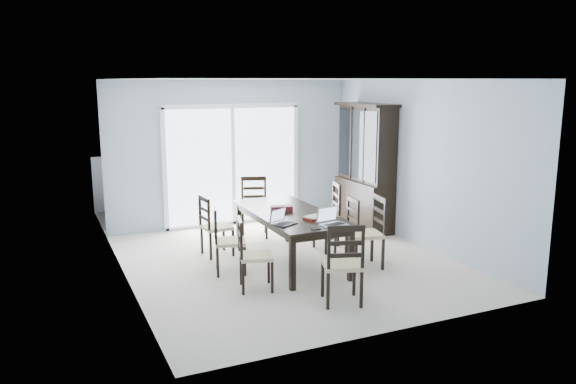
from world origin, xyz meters
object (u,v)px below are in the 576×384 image
laptop_silver (334,221)px  chair_end_far (254,200)px  laptop_dark (285,221)px  chair_end_near (344,256)px  chair_left_far (211,220)px  game_box (282,208)px  chair_right_mid (347,221)px  chair_right_far (330,206)px  hot_tub (197,189)px  dining_table (290,217)px  cell_phone (316,229)px  china_hutch (365,168)px  chair_left_near (249,247)px  chair_right_near (372,224)px  chair_left_mid (223,233)px

laptop_silver → chair_end_far: bearing=84.0°
laptop_dark → chair_end_near: bearing=-101.1°
chair_left_far → game_box: size_ratio=3.42×
chair_right_mid → chair_right_far: (0.09, 0.70, 0.07)m
chair_right_far → hot_tub: size_ratio=0.60×
chair_left_far → chair_right_far: size_ratio=0.92×
chair_right_far → chair_end_near: size_ratio=1.00×
chair_left_far → chair_end_far: (1.00, 0.83, 0.05)m
dining_table → chair_end_near: bearing=-92.9°
chair_right_mid → laptop_silver: chair_right_mid is taller
game_box → chair_end_near: bearing=-90.1°
chair_left_far → laptop_silver: (1.13, -1.69, 0.25)m
chair_left_far → game_box: (0.85, -0.67, 0.23)m
dining_table → cell_phone: size_ratio=18.50×
dining_table → chair_right_far: size_ratio=1.92×
china_hutch → cell_phone: bearing=-133.3°
chair_left_far → chair_right_far: chair_right_far is taller
chair_right_far → laptop_silver: 1.75m
chair_left_near → game_box: chair_left_near is taller
chair_end_far → laptop_silver: 2.54m
chair_left_far → hot_tub: bearing=163.9°
chair_left_near → chair_right_far: bearing=141.5°
game_box → hot_tub: hot_tub is taller
china_hutch → laptop_silver: china_hutch is taller
chair_right_near → hot_tub: chair_right_near is taller
chair_right_mid → hot_tub: chair_right_mid is taller
laptop_silver → cell_phone: size_ratio=3.05×
chair_right_far → game_box: size_ratio=3.72×
laptop_dark → chair_end_far: bearing=54.2°
dining_table → chair_left_far: 1.22m
chair_right_near → laptop_dark: size_ratio=3.35×
chair_left_near → game_box: bearing=151.4°
chair_end_near → laptop_silver: chair_end_near is taller
dining_table → chair_left_near: size_ratio=2.09×
chair_right_mid → chair_left_mid: bearing=93.9°
chair_left_mid → chair_right_near: (1.97, -0.59, 0.05)m
chair_left_mid → chair_left_far: bearing=-169.0°
dining_table → game_box: bearing=125.8°
chair_left_mid → cell_phone: size_ratio=8.95×
chair_right_near → cell_phone: size_ratio=9.78×
chair_left_near → laptop_dark: 0.62m
chair_left_near → hot_tub: 4.38m
laptop_dark → cell_phone: bearing=-81.9°
chair_right_near → chair_right_mid: bearing=18.4°
china_hutch → chair_right_far: (-1.03, -0.61, -0.46)m
chair_end_far → cell_phone: chair_end_far is taller
chair_end_near → game_box: size_ratio=3.71×
chair_left_near → chair_right_mid: size_ratio=1.04×
chair_left_near → laptop_dark: bearing=119.0°
chair_right_near → laptop_dark: bearing=100.4°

